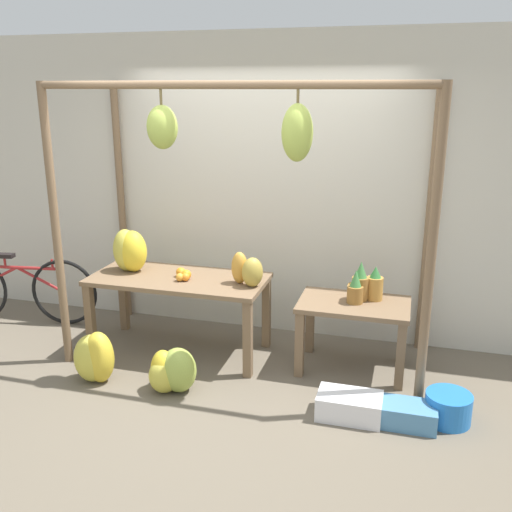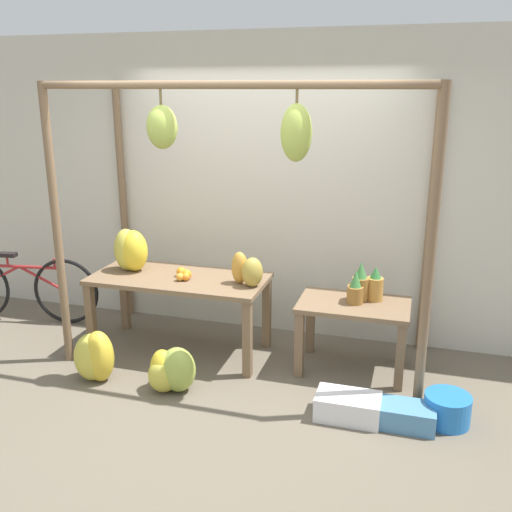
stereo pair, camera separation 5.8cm
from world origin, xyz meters
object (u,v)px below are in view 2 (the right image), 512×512
Objects in this scene: orange_pile at (184,274)px; parked_bicycle at (21,288)px; blue_bucket at (447,409)px; fruit_crate_white at (348,407)px; papaya_pile at (247,270)px; fruit_crate_purple at (405,415)px; banana_pile_ground_left at (95,357)px; pineapple_cluster at (362,287)px; banana_pile_on_table at (130,250)px; banana_pile_ground_right at (171,371)px.

parked_bicycle is at bearing 173.37° from orange_pile.
blue_bucket is (2.23, -0.52, -0.64)m from orange_pile.
orange_pile reaches higher than fruit_crate_white.
fruit_crate_purple is (1.37, -0.64, -0.76)m from papaya_pile.
fruit_crate_purple is (2.46, 0.03, -0.13)m from banana_pile_ground_left.
pineapple_cluster is 0.77× the size of banana_pile_ground_left.
pineapple_cluster is 0.72× the size of fruit_crate_white.
papaya_pile is (-1.65, 0.51, 0.73)m from blue_bucket.
banana_pile_ground_right is at bearing -46.21° from banana_pile_on_table.
orange_pile is 0.46× the size of fruit_crate_purple.
blue_bucket is at bearing 11.06° from fruit_crate_white.
blue_bucket is at bearing -17.26° from papaya_pile.
fruit_crate_white is 1.11× the size of fruit_crate_purple.
pineapple_cluster is 1.16m from blue_bucket.
papaya_pile is (1.09, 0.67, 0.63)m from banana_pile_ground_left.
parked_bicycle is (-1.89, 0.22, -0.39)m from orange_pile.
orange_pile is at bearing 166.96° from blue_bucket.
blue_bucket is at bearing -43.78° from pineapple_cluster.
orange_pile reaches higher than blue_bucket.
papaya_pile reaches higher than banana_pile_ground_right.
blue_bucket is at bearing 3.27° from banana_pile_ground_left.
blue_bucket is (2.74, 0.16, -0.10)m from banana_pile_ground_left.
banana_pile_ground_left is 1.43m from papaya_pile.
banana_pile_ground_right is at bearing -77.52° from orange_pile.
banana_pile_on_table reaches higher than orange_pile.
fruit_crate_purple is at bearing -0.10° from banana_pile_ground_right.
pineapple_cluster is 3.44m from parked_bicycle.
fruit_crate_white is 1.41× the size of papaya_pile.
banana_pile_ground_left is 1.32× the size of papaya_pile.
parked_bicycle is 3.87× the size of fruit_crate_purple.
orange_pile is at bearing 52.86° from banana_pile_ground_left.
pineapple_cluster is 1.02× the size of blue_bucket.
orange_pile is at bearing 157.14° from fruit_crate_white.
blue_bucket is (2.09, 0.12, -0.05)m from banana_pile_ground_right.
orange_pile is at bearing -6.63° from parked_bicycle.
banana_pile_on_table is 0.58m from orange_pile.
fruit_crate_purple is (0.42, -0.80, -0.65)m from pineapple_cluster.
fruit_crate_purple is at bearing 1.59° from fruit_crate_white.
orange_pile is 0.12× the size of parked_bicycle.
fruit_crate_purple is at bearing 0.78° from banana_pile_ground_left.
banana_pile_on_table reaches higher than fruit_crate_white.
banana_pile_ground_right is 1.07× the size of fruit_crate_purple.
banana_pile_ground_right is at bearing -22.86° from parked_bicycle.
blue_bucket is 0.20× the size of parked_bicycle.
banana_pile_ground_left is 1.65m from parked_bicycle.
banana_pile_on_table is at bearing 167.81° from blue_bucket.
orange_pile is 1.00m from banana_pile_ground_left.
orange_pile is 0.42× the size of fruit_crate_white.
fruit_crate_white is (2.06, 0.02, -0.12)m from banana_pile_ground_left.
parked_bicycle is at bearing 174.84° from papaya_pile.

